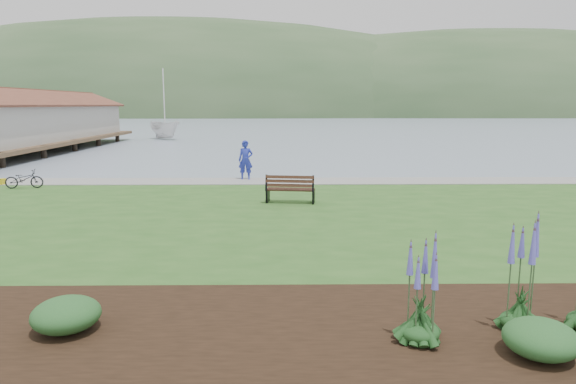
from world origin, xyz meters
name	(u,v)px	position (x,y,z in m)	size (l,w,h in m)	color
ground	(232,222)	(0.00, 0.00, 0.00)	(600.00, 600.00, 0.00)	gray
lawn	(225,230)	(0.00, -2.00, 0.20)	(34.00, 20.00, 0.40)	#29531D
shoreline_path	(245,181)	(0.00, 6.90, 0.42)	(34.00, 2.20, 0.03)	gray
garden_bed	(359,332)	(3.00, -9.80, 0.42)	(24.00, 4.40, 0.04)	black
far_hillside	(331,116)	(20.00, 170.00, 0.00)	(580.00, 80.00, 38.00)	#324E2C
pier_pavilion	(30,121)	(-20.00, 27.52, 2.64)	(8.00, 36.00, 5.40)	#4C3826
park_bench	(290,188)	(2.08, 1.38, 0.96)	(1.88, 0.97, 1.12)	#321B13
person	(246,157)	(0.00, 7.50, 1.54)	(0.83, 0.57, 2.27)	#222EA0
bicycle_a	(24,179)	(-9.62, 5.00, 0.81)	(1.58, 0.55, 0.83)	black
sailboat	(166,139)	(-11.99, 43.80, 0.00)	(9.95, 10.14, 26.24)	silver
pannier	(2,182)	(-11.11, 5.96, 0.55)	(0.18, 0.28, 0.30)	gold
echium_0	(421,295)	(3.87, -10.15, 1.19)	(0.62, 0.62, 1.79)	#153C17
echium_1	(523,279)	(5.60, -9.78, 1.30)	(0.62, 0.62, 2.12)	#153C17
shrub_0	(66,315)	(-1.73, -9.70, 0.71)	(1.09, 1.09, 0.54)	#1E4C21
shrub_1	(541,339)	(5.50, -10.66, 0.71)	(1.07, 1.07, 0.54)	#1E4C21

